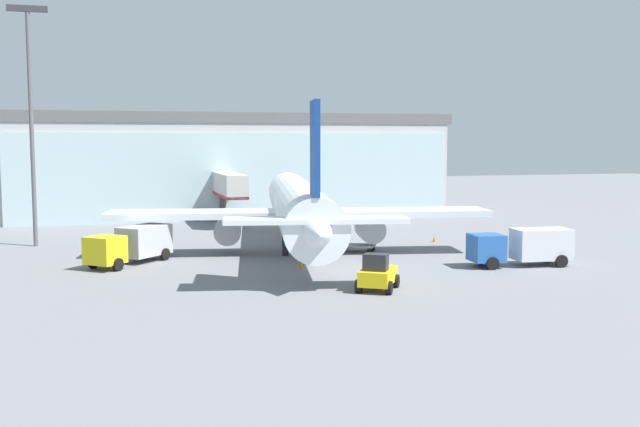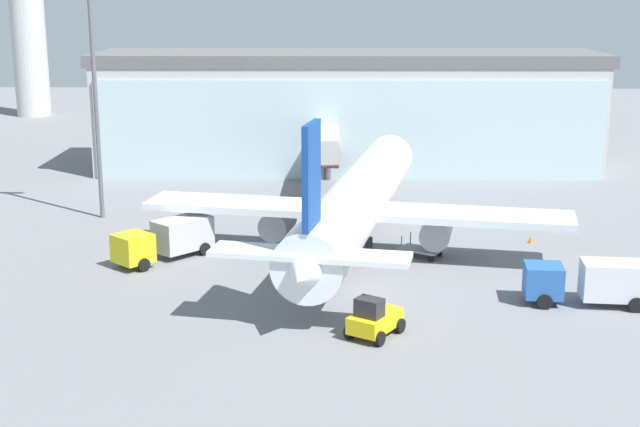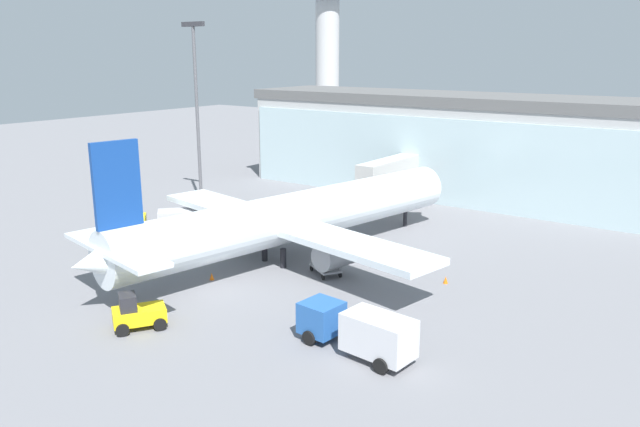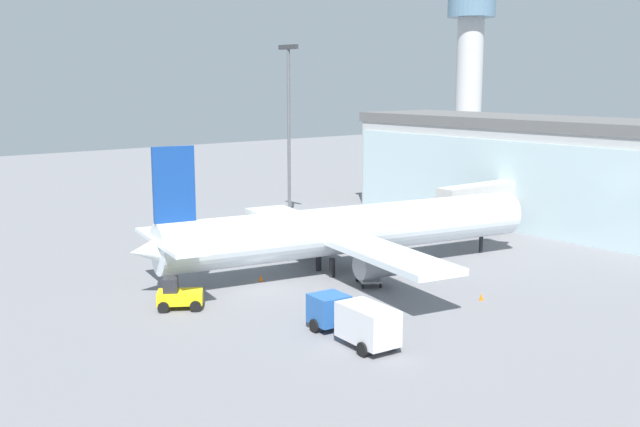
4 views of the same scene
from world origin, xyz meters
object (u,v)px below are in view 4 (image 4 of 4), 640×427
Objects in this scene: apron_light_mast at (289,120)px; fuel_truck at (354,319)px; jet_bridge at (481,197)px; safety_cone_nose at (261,278)px; safety_cone_wingtip at (481,297)px; catering_truck at (240,234)px; baggage_cart at (369,279)px; pushback_tug at (178,295)px; control_tower at (470,62)px; airplane at (347,230)px.

apron_light_mast is 2.68× the size of fuel_truck.
safety_cone_nose is (0.65, -28.22, -3.83)m from jet_bridge.
safety_cone_nose is at bearing -146.18° from safety_cone_wingtip.
safety_cone_wingtip is at bearing 33.82° from safety_cone_nose.
catering_truck reaches higher than baggage_cart.
catering_truck is 19.66m from pushback_tug.
apron_light_mast is at bearing -66.78° from control_tower.
safety_cone_nose is (11.34, -5.18, -1.19)m from catering_truck.
jet_bridge is 3.06× the size of pushback_tug.
fuel_truck is 2.01× the size of pushback_tug.
baggage_cart is at bearing -22.82° from apron_light_mast.
safety_cone_wingtip is at bearing -126.63° from baggage_cart.
jet_bridge is at bearing 36.92° from pushback_tug.
fuel_truck is 2.31× the size of baggage_cart.
catering_truck is 12.53m from safety_cone_nose.
control_tower reaches higher than catering_truck.
baggage_cart is 15.44m from pushback_tug.
catering_truck is 17.65m from baggage_cart.
fuel_truck reaches higher than safety_cone_nose.
jet_bridge is at bearing -48.24° from control_tower.
baggage_cart is at bearing -98.61° from airplane.
safety_cone_nose is at bearing 47.83° from pushback_tug.
safety_cone_wingtip is at bearing -81.54° from fuel_truck.
apron_light_mast is 17.28m from catering_truck.
control_tower is 90.66m from baggage_cart.
fuel_truck is 14.13m from pushback_tug.
airplane reaches higher than pushback_tug.
pushback_tug is at bearing -74.26° from safety_cone_nose.
control_tower is 4.67× the size of catering_truck.
apron_light_mast is 2.90× the size of catering_truck.
apron_light_mast is at bearing 72.06° from pushback_tug.
control_tower is 10.00× the size of baggage_cart.
fuel_truck reaches higher than pushback_tug.
pushback_tug is (-13.07, -5.34, -0.49)m from fuel_truck.
apron_light_mast is at bearing 168.38° from safety_cone_wingtip.
apron_light_mast is 29.58m from baggage_cart.
fuel_truck is at bearing -86.40° from safety_cone_wingtip.
airplane is 11.72× the size of baggage_cart.
pushback_tug is at bearing 27.06° from fuel_truck.
baggage_cart is at bearing 135.07° from catering_truck.
jet_bridge reaches higher than pushback_tug.
pushback_tug is at bearing -123.28° from safety_cone_wingtip.
jet_bridge is 25.53m from catering_truck.
airplane is 5.60m from baggage_cart.
safety_cone_wingtip is (33.67, -6.92, -11.51)m from apron_light_mast.
jet_bridge is at bearing 129.92° from safety_cone_wingtip.
control_tower is 58.62× the size of safety_cone_nose.
fuel_truck is 13.41m from baggage_cart.
jet_bridge is 0.30× the size of airplane.
safety_cone_wingtip is at bearing -11.62° from apron_light_mast.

